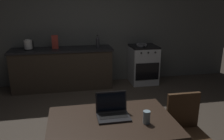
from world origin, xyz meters
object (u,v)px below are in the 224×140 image
Objects in this scene: laptop at (113,112)px; frying_pan at (142,45)px; chair at (186,128)px; cereal_box at (55,42)px; dining_table at (112,127)px; drinking_glass at (147,117)px; stove_oven at (143,64)px; bottle at (98,42)px; electric_kettle at (28,45)px.

frying_pan is (1.24, 2.87, 0.13)m from laptop.
cereal_box reaches higher than chair.
dining_table is at bearing -77.83° from cereal_box.
dining_table is at bearing 176.68° from chair.
chair is 0.65m from drinking_glass.
cereal_box is at bearing 179.35° from stove_oven.
laptop reaches higher than drinking_glass.
dining_table is at bearing -104.37° from laptop.
stove_oven reaches higher than chair.
chair is 0.87m from laptop.
bottle is (-0.59, 2.84, 0.51)m from chair.
frying_pan is (2.46, -0.03, -0.08)m from electric_kettle.
laptop reaches higher than stove_oven.
cereal_box is (-0.96, 3.11, 0.23)m from drinking_glass.
drinking_glass is at bearing -31.53° from laptop.
stove_oven is 2.58m from electric_kettle.
drinking_glass is (1.50, -3.09, -0.19)m from electric_kettle.
laptop is 3.13m from frying_pan.
bottle reaches higher than stove_oven.
chair is 3.07× the size of cereal_box.
bottle is at bearing 92.52° from chair.
bottle reaches higher than electric_kettle.
electric_kettle is at bearing 179.94° from stove_oven.
bottle reaches higher than dining_table.
drinking_glass is (0.06, -3.04, -0.22)m from bottle.
stove_oven is at bearing 2.54° from bottle.
frying_pan is (1.27, 2.95, 0.25)m from dining_table.
chair is 2.95m from bottle.
laptop reaches higher than dining_table.
frying_pan is at bearing -1.47° from cereal_box.
bottle is at bearing 91.05° from drinking_glass.
chair is at bearing -98.28° from frying_pan.
laptop is at bearing -77.00° from cereal_box.
dining_table is at bearing -113.99° from stove_oven.
frying_pan is at bearing 66.78° from dining_table.
electric_kettle is 0.76× the size of cereal_box.
dining_table is 3.09m from cereal_box.
cereal_box is (-1.50, 2.91, 0.53)m from chair.
frying_pan is 1.45× the size of cereal_box.
electric_kettle is (-1.19, 2.98, 0.33)m from dining_table.
laptop reaches higher than frying_pan.
laptop is at bearing 145.74° from drinking_glass.
bottle reaches higher than drinking_glass.
chair is (-0.48, -2.89, 0.06)m from stove_oven.
bottle is 0.97× the size of cereal_box.
stove_oven is 2.06m from cereal_box.
cereal_box is at bearing 107.13° from drinking_glass.
bottle is 0.91m from cereal_box.
chair is at bearing -54.79° from electric_kettle.
chair is 3.57m from electric_kettle.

